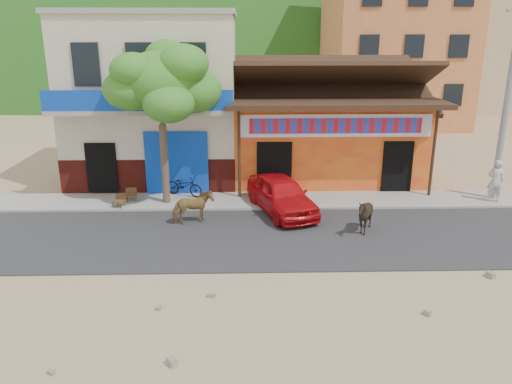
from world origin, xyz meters
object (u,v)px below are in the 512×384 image
(red_car, at_px, (281,195))
(cafe_chair_left, at_px, (118,196))
(utility_pole, at_px, (508,95))
(scooter, at_px, (184,185))
(cow_dark, at_px, (365,215))
(tree, at_px, (162,125))
(cafe_chair_right, at_px, (131,190))
(pedestrian, at_px, (495,181))
(cow_tan, at_px, (193,207))

(red_car, distance_m, cafe_chair_left, 6.07)
(utility_pole, height_order, scooter, utility_pole)
(cafe_chair_left, bearing_deg, cow_dark, -1.74)
(scooter, bearing_deg, tree, 167.51)
(cafe_chair_left, bearing_deg, cafe_chair_right, 81.12)
(red_car, bearing_deg, cafe_chair_right, 149.21)
(pedestrian, bearing_deg, cafe_chair_left, 14.35)
(cow_dark, bearing_deg, utility_pole, 97.40)
(cow_tan, relative_size, cow_dark, 1.13)
(cow_dark, distance_m, cafe_chair_left, 9.00)
(utility_pole, height_order, cafe_chair_right, utility_pole)
(cow_tan, relative_size, pedestrian, 0.84)
(cow_dark, relative_size, pedestrian, 0.74)
(utility_pole, relative_size, cafe_chair_right, 9.04)
(utility_pole, relative_size, pedestrian, 4.87)
(tree, bearing_deg, cow_dark, -23.82)
(red_car, height_order, cafe_chair_right, red_car)
(cow_tan, height_order, red_car, red_car)
(utility_pole, xyz_separation_m, cafe_chair_left, (-14.51, -0.70, -3.57))
(cafe_chair_left, relative_size, cafe_chair_right, 0.97)
(cow_tan, relative_size, cafe_chair_left, 1.60)
(scooter, distance_m, pedestrian, 12.05)
(cafe_chair_left, distance_m, cafe_chair_right, 0.77)
(cow_tan, distance_m, cow_dark, 5.80)
(red_car, xyz_separation_m, cafe_chair_left, (-6.05, 0.50, -0.16))
(red_car, relative_size, cafe_chair_left, 4.57)
(utility_pole, relative_size, red_car, 2.03)
(cow_tan, height_order, pedestrian, pedestrian)
(cow_dark, bearing_deg, cow_tan, -121.55)
(utility_pole, distance_m, cow_dark, 7.56)
(cow_dark, bearing_deg, tree, -135.40)
(cow_dark, bearing_deg, pedestrian, 95.04)
(tree, bearing_deg, pedestrian, -0.95)
(cow_dark, height_order, cafe_chair_right, cow_dark)
(cow_dark, xyz_separation_m, cafe_chair_left, (-8.63, 2.56, -0.10))
(cafe_chair_left, bearing_deg, utility_pole, 17.51)
(pedestrian, bearing_deg, scooter, 8.50)
(cow_dark, height_order, cafe_chair_left, cow_dark)
(utility_pole, height_order, red_car, utility_pole)
(cow_tan, distance_m, scooter, 2.89)
(cafe_chair_right, bearing_deg, cow_dark, -29.39)
(tree, relative_size, red_car, 1.52)
(utility_pole, xyz_separation_m, cow_tan, (-11.59, -2.25, -3.50))
(tree, height_order, red_car, tree)
(tree, relative_size, cow_tan, 4.34)
(tree, height_order, cafe_chair_right, tree)
(tree, xyz_separation_m, cow_dark, (6.92, -3.06, -2.47))
(cow_tan, distance_m, pedestrian, 11.54)
(scooter, xyz_separation_m, pedestrian, (12.00, -0.98, 0.40))
(scooter, height_order, cafe_chair_right, cafe_chair_right)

